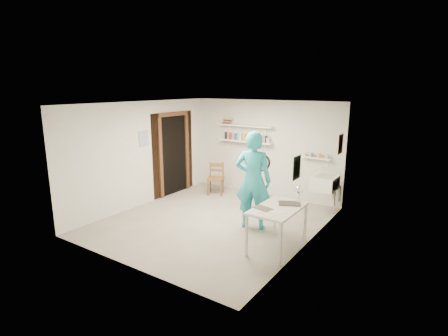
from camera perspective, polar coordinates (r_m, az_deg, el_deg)
The scene contains 27 objects.
floor at distance 7.33m, azimuth -1.76°, elevation -8.69°, with size 4.00×4.50×0.02m, color slate.
ceiling at distance 6.81m, azimuth -1.91°, elevation 10.56°, with size 4.00×4.50×0.02m, color silver.
wall_back at distance 8.87m, azimuth 6.71°, elevation 3.22°, with size 4.00×0.02×2.40m, color silver.
wall_front at distance 5.36m, azimuth -16.07°, elevation -3.83°, with size 4.00×0.02×2.40m, color silver.
wall_left at distance 8.28m, azimuth -13.22°, elevation 2.25°, with size 0.02×4.50×2.40m, color silver.
wall_right at distance 6.06m, azimuth 13.83°, elevation -1.75°, with size 0.02×4.50×2.40m, color silver.
doorway_recess at distance 9.04m, azimuth -8.22°, elevation 2.07°, with size 0.02×0.90×2.00m, color black.
corridor_box at distance 9.51m, azimuth -11.42°, elevation 2.81°, with size 1.40×1.50×2.10m, color brown.
door_lintel at distance 8.89m, azimuth -8.35°, elevation 8.72°, with size 0.06×1.05×0.10m, color brown.
door_jamb_near at distance 8.67m, azimuth -10.33°, elevation 1.52°, with size 0.06×0.10×2.00m, color brown.
door_jamb_far at distance 9.40m, azimuth -6.09°, elevation 2.56°, with size 0.06×0.10×2.00m, color brown.
shelf_lower at distance 8.97m, azimuth 3.51°, elevation 4.37°, with size 1.50×0.22×0.03m, color white.
shelf_upper at distance 8.92m, azimuth 3.55°, elevation 6.91°, with size 1.50×0.22×0.03m, color white.
ledge_shelf at distance 8.28m, azimuth 14.74°, elevation 1.61°, with size 0.70×0.14×0.03m, color white.
poster_left at distance 8.24m, azimuth -12.99°, elevation 4.68°, with size 0.01×0.28×0.36m, color #334C7F.
poster_right_a at distance 7.68m, azimuth 18.50°, elevation 3.73°, with size 0.01×0.34×0.42m, color #995933.
poster_right_b at distance 5.49m, azimuth 11.80°, elevation 0.06°, with size 0.01×0.30×0.38m, color #3F724C.
belfast_sink at distance 7.82m, azimuth 16.17°, elevation -2.32°, with size 0.48×0.60×0.30m, color white.
man at distance 6.74m, azimuth 4.78°, elevation -2.03°, with size 0.70×0.46×1.92m, color #26A8C1.
wall_clock at distance 6.81m, azimuth 6.15°, elevation 0.88°, with size 0.34×0.34×0.04m, color beige.
wooden_chair at distance 8.94m, azimuth -1.37°, elevation -1.72°, with size 0.39×0.38×0.84m, color brown.
work_table at distance 6.08m, azimuth 8.68°, elevation -9.67°, with size 0.68×1.13×0.75m, color silver.
desk_lamp at distance 6.20m, azimuth 12.21°, elevation -3.51°, with size 0.14×0.14×0.14m, color silver.
spray_cans at distance 8.95m, azimuth 3.52°, elevation 5.00°, with size 1.31×0.06×0.17m.
book_stack at distance 9.20m, azimuth 0.52°, elevation 7.66°, with size 0.26×0.14×0.14m.
ledge_pots at distance 8.27m, azimuth 14.76°, elevation 2.01°, with size 0.48×0.07×0.09m.
papers at distance 5.94m, azimuth 8.80°, elevation -6.26°, with size 0.30×0.22×0.02m.
Camera 1 is at (3.97, -5.52, 2.72)m, focal length 28.00 mm.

